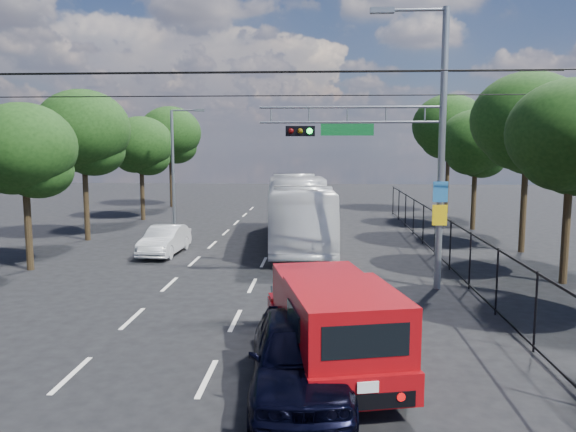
# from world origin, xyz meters

# --- Properties ---
(ground) EXTENTS (120.00, 120.00, 0.00)m
(ground) POSITION_xyz_m (0.00, 0.00, 0.00)
(ground) COLOR black
(ground) RESTS_ON ground
(lane_markings) EXTENTS (6.12, 38.00, 0.01)m
(lane_markings) POSITION_xyz_m (-0.00, 14.00, 0.01)
(lane_markings) COLOR beige
(lane_markings) RESTS_ON ground
(signal_mast) EXTENTS (6.43, 0.39, 9.50)m
(signal_mast) POSITION_xyz_m (5.28, 7.99, 5.24)
(signal_mast) COLOR slate
(signal_mast) RESTS_ON ground
(streetlight_left) EXTENTS (2.09, 0.22, 7.08)m
(streetlight_left) POSITION_xyz_m (-6.33, 22.00, 3.94)
(streetlight_left) COLOR slate
(streetlight_left) RESTS_ON ground
(utility_wires) EXTENTS (22.00, 5.04, 0.74)m
(utility_wires) POSITION_xyz_m (0.00, 8.83, 7.23)
(utility_wires) COLOR black
(utility_wires) RESTS_ON ground
(fence_right) EXTENTS (0.06, 34.03, 2.00)m
(fence_right) POSITION_xyz_m (7.60, 12.17, 1.03)
(fence_right) COLOR black
(fence_right) RESTS_ON ground
(tree_right_b) EXTENTS (4.50, 4.50, 7.31)m
(tree_right_b) POSITION_xyz_m (11.22, 9.02, 5.06)
(tree_right_b) COLOR black
(tree_right_b) RESTS_ON ground
(tree_right_c) EXTENTS (5.10, 5.10, 8.29)m
(tree_right_c) POSITION_xyz_m (11.82, 15.02, 5.73)
(tree_right_c) COLOR black
(tree_right_c) RESTS_ON ground
(tree_right_d) EXTENTS (4.32, 4.32, 7.02)m
(tree_right_d) POSITION_xyz_m (11.42, 22.02, 4.85)
(tree_right_d) COLOR black
(tree_right_d) RESTS_ON ground
(tree_right_e) EXTENTS (5.28, 5.28, 8.58)m
(tree_right_e) POSITION_xyz_m (11.62, 30.02, 5.94)
(tree_right_e) COLOR black
(tree_right_e) RESTS_ON ground
(tree_left_b) EXTENTS (4.08, 4.08, 6.63)m
(tree_left_b) POSITION_xyz_m (-9.18, 10.02, 4.58)
(tree_left_b) COLOR black
(tree_left_b) RESTS_ON ground
(tree_left_c) EXTENTS (4.80, 4.80, 7.80)m
(tree_left_c) POSITION_xyz_m (-9.78, 17.02, 5.40)
(tree_left_c) COLOR black
(tree_left_c) RESTS_ON ground
(tree_left_d) EXTENTS (4.20, 4.20, 6.83)m
(tree_left_d) POSITION_xyz_m (-9.38, 25.02, 4.72)
(tree_left_d) COLOR black
(tree_left_d) RESTS_ON ground
(tree_left_e) EXTENTS (4.92, 4.92, 7.99)m
(tree_left_e) POSITION_xyz_m (-9.58, 33.02, 5.53)
(tree_left_e) COLOR black
(tree_left_e) RESTS_ON ground
(red_pickup) EXTENTS (3.26, 6.05, 2.14)m
(red_pickup) POSITION_xyz_m (2.67, 0.52, 1.14)
(red_pickup) COLOR black
(red_pickup) RESTS_ON ground
(navy_hatchback) EXTENTS (2.30, 4.94, 1.64)m
(navy_hatchback) POSITION_xyz_m (2.00, -0.69, 0.82)
(navy_hatchback) COLOR black
(navy_hatchback) RESTS_ON ground
(white_bus) EXTENTS (3.90, 12.42, 3.40)m
(white_bus) POSITION_xyz_m (1.24, 16.58, 1.70)
(white_bus) COLOR silver
(white_bus) RESTS_ON ground
(white_van) EXTENTS (1.58, 4.02, 1.30)m
(white_van) POSITION_xyz_m (-4.69, 13.47, 0.65)
(white_van) COLOR silver
(white_van) RESTS_ON ground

